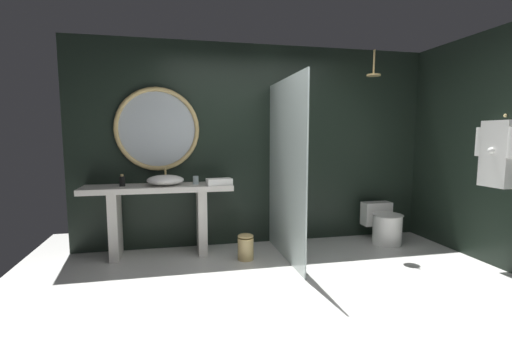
# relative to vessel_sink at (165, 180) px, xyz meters

# --- Properties ---
(ground_plane) EXTENTS (5.76, 5.76, 0.00)m
(ground_plane) POSITION_rel_vessel_sink_xyz_m (1.23, -1.57, -0.91)
(ground_plane) COLOR silver
(back_wall_panel) EXTENTS (4.80, 0.10, 2.60)m
(back_wall_panel) POSITION_rel_vessel_sink_xyz_m (1.23, 0.33, 0.39)
(back_wall_panel) COLOR black
(back_wall_panel) RESTS_ON ground_plane
(side_wall_right) EXTENTS (0.10, 2.47, 2.60)m
(side_wall_right) POSITION_rel_vessel_sink_xyz_m (3.58, -0.81, 0.39)
(side_wall_right) COLOR black
(side_wall_right) RESTS_ON ground_plane
(vanity_counter) EXTENTS (1.74, 0.49, 0.85)m
(vanity_counter) POSITION_rel_vessel_sink_xyz_m (-0.08, 0.02, -0.33)
(vanity_counter) COLOR silver
(vanity_counter) RESTS_ON ground_plane
(vessel_sink) EXTENTS (0.43, 0.35, 0.19)m
(vessel_sink) POSITION_rel_vessel_sink_xyz_m (0.00, 0.00, 0.00)
(vessel_sink) COLOR white
(vessel_sink) RESTS_ON vanity_counter
(tumbler_cup) EXTENTS (0.07, 0.07, 0.10)m
(tumbler_cup) POSITION_rel_vessel_sink_xyz_m (0.36, 0.03, -0.01)
(tumbler_cup) COLOR silver
(tumbler_cup) RESTS_ON vanity_counter
(soap_dispenser) EXTENTS (0.06, 0.06, 0.14)m
(soap_dispenser) POSITION_rel_vessel_sink_xyz_m (-0.49, 0.03, -0.00)
(soap_dispenser) COLOR black
(soap_dispenser) RESTS_ON vanity_counter
(round_wall_mirror) EXTENTS (1.02, 0.06, 1.02)m
(round_wall_mirror) POSITION_rel_vessel_sink_xyz_m (-0.08, 0.24, 0.60)
(round_wall_mirror) COLOR tan
(shower_glass_panel) EXTENTS (0.02, 1.40, 2.08)m
(shower_glass_panel) POSITION_rel_vessel_sink_xyz_m (1.36, -0.41, 0.13)
(shower_glass_panel) COLOR silver
(shower_glass_panel) RESTS_ON ground_plane
(rain_shower_head) EXTENTS (0.17, 0.17, 0.32)m
(rain_shower_head) POSITION_rel_vessel_sink_xyz_m (2.58, -0.15, 1.31)
(rain_shower_head) COLOR tan
(hanging_bathrobe) EXTENTS (0.20, 0.53, 0.77)m
(hanging_bathrobe) POSITION_rel_vessel_sink_xyz_m (3.44, -1.21, 0.36)
(hanging_bathrobe) COLOR tan
(toilet) EXTENTS (0.40, 0.59, 0.52)m
(toilet) POSITION_rel_vessel_sink_xyz_m (2.85, -0.11, -0.66)
(toilet) COLOR white
(toilet) RESTS_ON ground_plane
(waste_bin) EXTENTS (0.19, 0.19, 0.31)m
(waste_bin) POSITION_rel_vessel_sink_xyz_m (0.89, -0.39, -0.76)
(waste_bin) COLOR tan
(waste_bin) RESTS_ON ground_plane
(folded_hand_towel) EXTENTS (0.31, 0.19, 0.08)m
(folded_hand_towel) POSITION_rel_vessel_sink_xyz_m (0.62, -0.12, -0.02)
(folded_hand_towel) COLOR white
(folded_hand_towel) RESTS_ON vanity_counter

